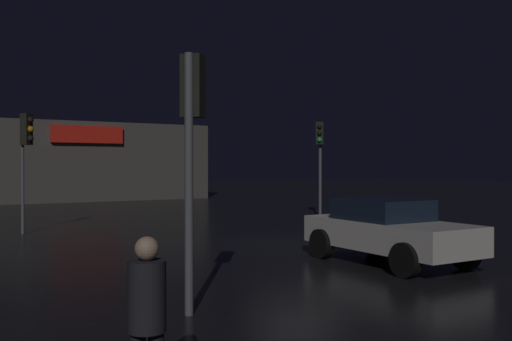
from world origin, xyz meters
name	(u,v)px	position (x,y,z in m)	size (l,w,h in m)	color
ground_plane	(295,245)	(0.00, 0.00, 0.00)	(120.00, 120.00, 0.00)	black
store_building	(71,162)	(-0.44, 26.22, 2.48)	(16.33, 9.20, 4.95)	#4C4742
traffic_signal_main	(26,141)	(-6.15, 6.59, 3.03)	(0.42, 0.42, 3.94)	#595B60
traffic_signal_opposite	(320,148)	(5.40, 6.02, 3.00)	(0.42, 0.43, 4.08)	#595B60
traffic_signal_cross_left	(192,125)	(-5.54, -5.28, 2.87)	(0.42, 0.42, 3.94)	#595B60
car_near	(388,230)	(0.13, -3.55, 0.77)	(2.01, 4.18, 1.47)	silver
pedestrian	(147,314)	(-7.37, -8.41, 0.94)	(0.46, 0.46, 1.63)	black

